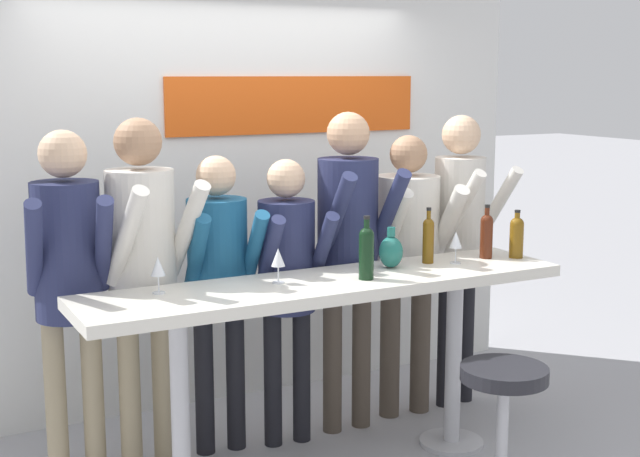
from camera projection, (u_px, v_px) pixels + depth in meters
back_wall at (228, 184)px, 5.61m from camera, size 4.17×0.12×2.75m
tasting_table at (328, 310)px, 4.53m from camera, size 2.57×0.57×1.04m
bar_stool at (503, 411)px, 4.31m from camera, size 0.44×0.44×0.68m
person_far_left at (68, 266)px, 4.39m from camera, size 0.45×0.58×1.80m
person_left at (143, 254)px, 4.52m from camera, size 0.48×0.61×1.85m
person_center_left at (218, 270)px, 4.78m from camera, size 0.42×0.53×1.64m
person_center at (287, 269)px, 4.89m from camera, size 0.41×0.52×1.61m
person_center_right at (349, 234)px, 5.06m from camera, size 0.43×0.57×1.86m
person_right at (408, 245)px, 5.32m from camera, size 0.49×0.58×1.71m
person_far_right at (460, 224)px, 5.47m from camera, size 0.40×0.55×1.82m
wine_bottle_0 at (487, 234)px, 5.00m from camera, size 0.07×0.07×0.30m
wine_bottle_1 at (428, 238)px, 4.88m from camera, size 0.06×0.06×0.31m
wine_bottle_2 at (517, 235)px, 5.02m from camera, size 0.08×0.08×0.27m
wine_bottle_3 at (366, 250)px, 4.49m from camera, size 0.08×0.08×0.33m
wine_glass_0 at (456, 241)px, 4.87m from camera, size 0.07×0.07×0.18m
wine_glass_1 at (158, 268)px, 4.20m from camera, size 0.07×0.07×0.18m
wine_glass_2 at (278, 259)px, 4.40m from camera, size 0.07×0.07×0.18m
decorative_vase at (391, 251)px, 4.77m from camera, size 0.13×0.13×0.22m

